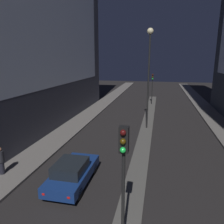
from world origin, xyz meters
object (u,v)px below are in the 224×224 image
at_px(car_left_lane, 72,172).
at_px(pedestrian_on_left_sidewalk, 1,160).
at_px(street_lamp, 149,59).
at_px(traffic_light_near, 123,162).
at_px(traffic_light_mid, 152,82).

height_order(car_left_lane, pedestrian_on_left_sidewalk, pedestrian_on_left_sidewalk).
bearing_deg(street_lamp, pedestrian_on_left_sidewalk, -125.46).
bearing_deg(car_left_lane, traffic_light_near, -46.39).
bearing_deg(traffic_light_mid, car_left_lane, -98.39).
bearing_deg(traffic_light_near, traffic_light_mid, 90.00).
relative_size(car_left_lane, pedestrian_on_left_sidewalk, 2.54).
height_order(traffic_light_near, pedestrian_on_left_sidewalk, traffic_light_near).
bearing_deg(pedestrian_on_left_sidewalk, traffic_light_mid, 71.26).
bearing_deg(traffic_light_near, car_left_lane, 133.61).
bearing_deg(pedestrian_on_left_sidewalk, traffic_light_near, -24.12).
relative_size(traffic_light_near, street_lamp, 0.49).
xyz_separation_m(street_lamp, pedestrian_on_left_sidewalk, (-7.92, -11.12, -5.81)).
height_order(traffic_light_mid, pedestrian_on_left_sidewalk, traffic_light_mid).
bearing_deg(car_left_lane, street_lamp, 72.75).
bearing_deg(traffic_light_near, street_lamp, 90.00).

